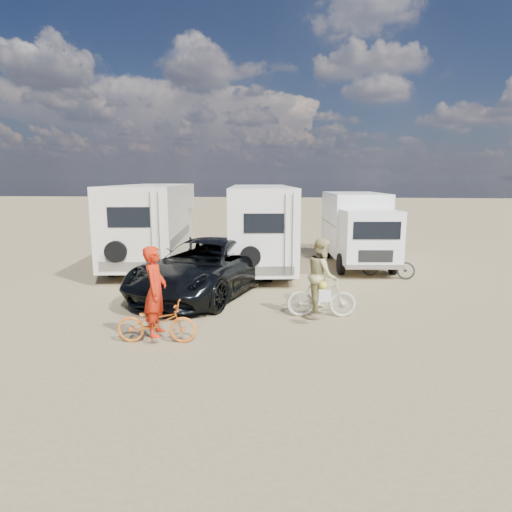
# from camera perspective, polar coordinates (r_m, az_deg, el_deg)

# --- Properties ---
(ground) EXTENTS (140.00, 140.00, 0.00)m
(ground) POSITION_cam_1_polar(r_m,az_deg,el_deg) (11.10, -1.83, -8.20)
(ground) COLOR #97825A
(ground) RESTS_ON ground
(rv_main) EXTENTS (3.11, 7.94, 3.21)m
(rv_main) POSITION_cam_1_polar(r_m,az_deg,el_deg) (17.19, 0.63, 3.90)
(rv_main) COLOR silver
(rv_main) RESTS_ON ground
(rv_left) EXTENTS (3.51, 8.14, 3.25)m
(rv_left) POSITION_cam_1_polar(r_m,az_deg,el_deg) (18.22, -13.39, 4.05)
(rv_left) COLOR white
(rv_left) RESTS_ON ground
(box_truck) EXTENTS (2.63, 5.66, 2.91)m
(box_truck) POSITION_cam_1_polar(r_m,az_deg,el_deg) (17.84, 13.41, 3.38)
(box_truck) COLOR white
(box_truck) RESTS_ON ground
(dark_suv) EXTENTS (4.43, 6.54, 1.67)m
(dark_suv) POSITION_cam_1_polar(r_m,az_deg,el_deg) (13.30, -6.55, -1.43)
(dark_suv) COLOR black
(dark_suv) RESTS_ON ground
(bike_man) EXTENTS (1.76, 0.72, 0.90)m
(bike_man) POSITION_cam_1_polar(r_m,az_deg,el_deg) (9.62, -13.05, -8.57)
(bike_man) COLOR #CD601A
(bike_man) RESTS_ON ground
(bike_woman) EXTENTS (1.78, 0.56, 1.06)m
(bike_woman) POSITION_cam_1_polar(r_m,az_deg,el_deg) (11.14, 8.67, -5.40)
(bike_woman) COLOR beige
(bike_woman) RESTS_ON ground
(rider_man) EXTENTS (0.51, 0.74, 1.94)m
(rider_man) POSITION_cam_1_polar(r_m,az_deg,el_deg) (9.47, -13.17, -5.60)
(rider_man) COLOR red
(rider_man) RESTS_ON ground
(rider_woman) EXTENTS (0.74, 0.93, 1.87)m
(rider_woman) POSITION_cam_1_polar(r_m,az_deg,el_deg) (11.04, 8.73, -3.37)
(rider_woman) COLOR tan
(rider_woman) RESTS_ON ground
(bike_parked) EXTENTS (1.98, 1.31, 0.98)m
(bike_parked) POSITION_cam_1_polar(r_m,az_deg,el_deg) (16.05, 17.12, -1.04)
(bike_parked) COLOR #282A28
(bike_parked) RESTS_ON ground
(cooler) EXTENTS (0.52, 0.40, 0.39)m
(cooler) POSITION_cam_1_polar(r_m,az_deg,el_deg) (15.03, 0.88, -2.49)
(cooler) COLOR #315B96
(cooler) RESTS_ON ground
(crate) EXTENTS (0.52, 0.52, 0.39)m
(crate) POSITION_cam_1_polar(r_m,az_deg,el_deg) (14.29, -0.66, -3.16)
(crate) COLOR #8C7E51
(crate) RESTS_ON ground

